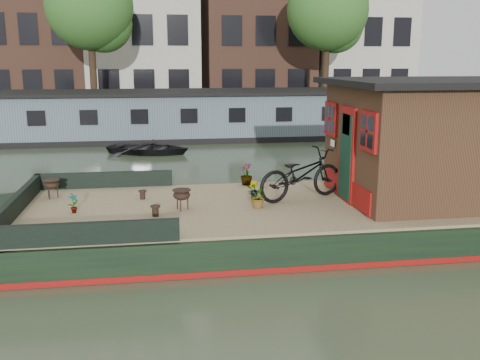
{
  "coord_description": "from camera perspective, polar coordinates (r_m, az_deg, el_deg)",
  "views": [
    {
      "loc": [
        -3.29,
        -10.04,
        3.44
      ],
      "look_at": [
        -1.66,
        0.5,
        1.04
      ],
      "focal_mm": 40.0,
      "sensor_mm": 36.0,
      "label": 1
    }
  ],
  "objects": [
    {
      "name": "ground",
      "position": [
        11.11,
        8.91,
        -5.51
      ],
      "size": [
        120.0,
        120.0,
        0.0
      ],
      "primitive_type": "plane",
      "color": "#333E28",
      "rests_on": "ground"
    },
    {
      "name": "tree_right",
      "position": [
        30.7,
        9.55,
        17.1
      ],
      "size": [
        4.4,
        4.4,
        7.4
      ],
      "color": "#332316",
      "rests_on": "quay"
    },
    {
      "name": "bollard_port",
      "position": [
        11.13,
        -10.35,
        -1.55
      ],
      "size": [
        0.16,
        0.16,
        0.18
      ],
      "primitive_type": "cylinder",
      "color": "black",
      "rests_on": "houseboat_deck"
    },
    {
      "name": "potted_plant_e",
      "position": [
        8.75,
        -7.15,
        -5.02
      ],
      "size": [
        0.18,
        0.18,
        0.28
      ],
      "primitive_type": "imported",
      "rotation": [
        0.0,
        0.0,
        0.79
      ],
      "color": "brown",
      "rests_on": "houseboat_deck"
    },
    {
      "name": "tree_left",
      "position": [
        29.38,
        -15.45,
        17.03
      ],
      "size": [
        4.4,
        4.4,
        7.4
      ],
      "color": "#332316",
      "rests_on": "quay"
    },
    {
      "name": "potted_plant_a",
      "position": [
        10.4,
        -17.36,
        -2.38
      ],
      "size": [
        0.24,
        0.24,
        0.38
      ],
      "primitive_type": "imported",
      "rotation": [
        0.0,
        0.0,
        0.78
      ],
      "color": "brown",
      "rests_on": "houseboat_deck"
    },
    {
      "name": "dinghy",
      "position": [
        20.42,
        -9.7,
        3.72
      ],
      "size": [
        3.72,
        3.22,
        0.65
      ],
      "primitive_type": "imported",
      "rotation": [
        0.0,
        0.0,
        1.19
      ],
      "color": "black",
      "rests_on": "ground"
    },
    {
      "name": "potted_plant_d",
      "position": [
        12.17,
        0.69,
        0.62
      ],
      "size": [
        0.37,
        0.37,
        0.49
      ],
      "primitive_type": "imported",
      "rotation": [
        0.0,
        0.0,
        5.17
      ],
      "color": "brown",
      "rests_on": "houseboat_deck"
    },
    {
      "name": "houseboat_hull",
      "position": [
        10.71,
        2.12,
        -4.52
      ],
      "size": [
        14.01,
        4.02,
        0.6
      ],
      "color": "black",
      "rests_on": "ground"
    },
    {
      "name": "cabin",
      "position": [
        11.54,
        19.66,
        4.17
      ],
      "size": [
        4.0,
        3.5,
        2.42
      ],
      "color": "black",
      "rests_on": "houseboat_deck"
    },
    {
      "name": "bicycle",
      "position": [
        10.93,
        6.53,
        0.61
      ],
      "size": [
        2.09,
        1.34,
        1.04
      ],
      "primitive_type": "imported",
      "rotation": [
        0.0,
        0.0,
        1.93
      ],
      "color": "black",
      "rests_on": "houseboat_deck"
    },
    {
      "name": "houseboat_deck",
      "position": [
        10.93,
        9.02,
        -2.39
      ],
      "size": [
        11.8,
        3.8,
        0.05
      ],
      "primitive_type": "cube",
      "color": "tan",
      "rests_on": "houseboat_hull"
    },
    {
      "name": "quay",
      "position": [
        30.86,
        -2.66,
        7.11
      ],
      "size": [
        60.0,
        6.0,
        0.9
      ],
      "primitive_type": "cube",
      "color": "#47443F",
      "rests_on": "ground"
    },
    {
      "name": "potted_plant_c",
      "position": [
        10.28,
        1.85,
        -1.82
      ],
      "size": [
        0.49,
        0.46,
        0.43
      ],
      "primitive_type": "imported",
      "rotation": [
        0.0,
        0.0,
        3.54
      ],
      "color": "maroon",
      "rests_on": "houseboat_deck"
    },
    {
      "name": "potted_plant_b",
      "position": [
        10.99,
        1.46,
        -1.03
      ],
      "size": [
        0.23,
        0.25,
        0.37
      ],
      "primitive_type": "imported",
      "rotation": [
        0.0,
        0.0,
        2.01
      ],
      "color": "brown",
      "rests_on": "houseboat_deck"
    },
    {
      "name": "far_houseboat",
      "position": [
        24.39,
        -1.01,
        6.86
      ],
      "size": [
        20.4,
        4.4,
        2.11
      ],
      "color": "slate",
      "rests_on": "ground"
    },
    {
      "name": "bollard_stbd",
      "position": [
        9.87,
        -9.02,
        -3.27
      ],
      "size": [
        0.18,
        0.18,
        0.2
      ],
      "primitive_type": "cylinder",
      "color": "black",
      "rests_on": "houseboat_deck"
    },
    {
      "name": "brazier_rear",
      "position": [
        11.67,
        -19.46,
        -0.9
      ],
      "size": [
        0.37,
        0.37,
        0.39
      ],
      "primitive_type": null,
      "rotation": [
        0.0,
        0.0,
        0.03
      ],
      "color": "black",
      "rests_on": "houseboat_deck"
    },
    {
      "name": "brazier_front",
      "position": [
        10.19,
        -6.23,
        -2.11
      ],
      "size": [
        0.39,
        0.39,
        0.4
      ],
      "primitive_type": null,
      "rotation": [
        0.0,
        0.0,
        0.06
      ],
      "color": "black",
      "rests_on": "houseboat_deck"
    },
    {
      "name": "bow_bulwark",
      "position": [
        10.53,
        -18.27,
        -2.35
      ],
      "size": [
        3.0,
        4.0,
        0.35
      ],
      "color": "black",
      "rests_on": "houseboat_deck"
    }
  ]
}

